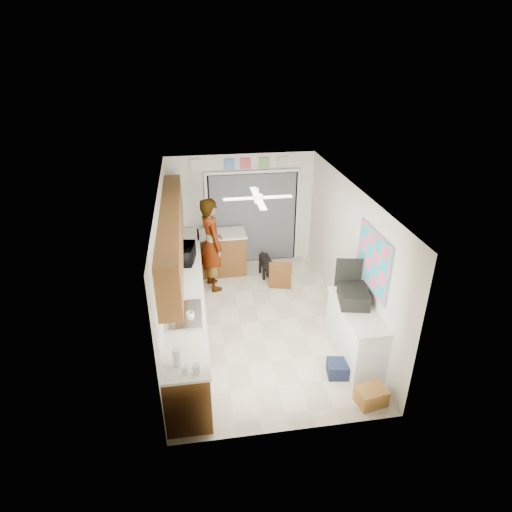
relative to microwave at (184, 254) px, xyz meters
name	(u,v)px	position (x,y,z in m)	size (l,w,h in m)	color
floor	(259,321)	(1.30, -0.80, -1.10)	(5.00, 5.00, 0.00)	beige
ceiling	(260,191)	(1.30, -0.80, 1.40)	(5.00, 5.00, 0.00)	white
wall_back	(242,210)	(1.30, 1.70, 0.15)	(3.20, 3.20, 0.00)	white
wall_front	(293,357)	(1.30, -3.30, 0.15)	(3.20, 3.20, 0.00)	white
wall_left	(165,268)	(-0.30, -0.80, 0.15)	(5.00, 5.00, 0.00)	white
wall_right	(349,255)	(2.90, -0.80, 0.15)	(5.00, 5.00, 0.00)	white
left_base_cabinets	(186,307)	(0.00, -0.80, -0.65)	(0.60, 4.80, 0.90)	brown
left_countertop	(185,284)	(0.01, -0.80, -0.18)	(0.62, 4.80, 0.04)	white
upper_cabinets	(172,232)	(-0.14, -0.60, 0.70)	(0.32, 4.00, 0.80)	brown
sink_basin	(185,315)	(0.01, -1.80, -0.14)	(0.50, 0.76, 0.06)	silver
faucet	(172,311)	(-0.18, -1.80, -0.05)	(0.03, 0.03, 0.22)	silver
peninsula_base	(222,253)	(0.80, 1.20, -0.65)	(1.00, 0.60, 0.90)	brown
peninsula_top	(222,234)	(0.80, 1.20, -0.18)	(1.04, 0.64, 0.04)	white
back_opening_recess	(253,218)	(1.55, 1.67, -0.05)	(2.00, 0.06, 2.10)	black
curtain_panel	(253,219)	(1.55, 1.63, -0.05)	(1.90, 0.03, 2.05)	slate
door_trim_left	(208,221)	(0.53, 1.64, -0.05)	(0.06, 0.04, 2.10)	white
door_trim_right	(297,216)	(2.57, 1.64, -0.05)	(0.06, 0.04, 2.10)	white
door_trim_head	(253,172)	(1.55, 1.64, 1.02)	(2.10, 0.04, 0.06)	white
header_frame_1	(229,164)	(1.05, 1.67, 1.20)	(0.22, 0.02, 0.22)	#4A7EC7
header_frame_2	(246,164)	(1.40, 1.67, 1.20)	(0.22, 0.02, 0.22)	#C94B51
header_frame_3	(264,163)	(1.80, 1.67, 1.20)	(0.22, 0.02, 0.22)	#69A45D
header_frame_4	(283,162)	(2.20, 1.67, 1.20)	(0.22, 0.02, 0.22)	beige
route66_sign	(196,166)	(0.35, 1.67, 1.20)	(0.22, 0.02, 0.26)	silver
right_counter_base	(355,334)	(2.65, -2.00, -0.65)	(0.50, 1.40, 0.90)	white
right_counter_top	(358,310)	(2.64, -2.00, -0.18)	(0.54, 1.44, 0.04)	white
abstract_painting	(373,261)	(2.88, -1.80, 0.55)	(0.03, 1.15, 0.95)	#EF587A
ceiling_fan	(258,198)	(1.30, -0.60, 1.22)	(1.14, 1.14, 0.24)	white
microwave	(184,254)	(0.00, 0.00, 0.00)	(0.57, 0.39, 0.32)	black
cup	(190,315)	(0.08, -1.84, -0.11)	(0.12, 0.12, 0.09)	white
jar_a	(196,369)	(0.14, -3.05, -0.10)	(0.09, 0.09, 0.12)	silver
jar_b	(184,371)	(-0.01, -3.05, -0.11)	(0.07, 0.07, 0.10)	silver
paper_towel_roll	(177,357)	(-0.09, -2.88, -0.03)	(0.12, 0.12, 0.25)	white
suitcase	(353,296)	(2.62, -1.82, -0.03)	(0.44, 0.59, 0.25)	black
suitcase_rim	(353,302)	(2.62, -1.82, -0.14)	(0.44, 0.58, 0.02)	yellow
suitcase_lid	(348,273)	(2.62, -1.53, 0.22)	(0.42, 0.03, 0.50)	black
cardboard_box	(371,396)	(2.55, -3.00, -0.97)	(0.41, 0.31, 0.26)	#BE833B
navy_crate	(340,369)	(2.30, -2.38, -0.98)	(0.38, 0.32, 0.23)	#151D35
cabinet_door_panel	(280,276)	(1.89, 0.22, -0.76)	(0.45, 0.03, 0.68)	brown
man	(212,244)	(0.55, 0.59, -0.12)	(0.71, 0.47, 1.95)	white
dog	(266,266)	(1.70, 0.87, -0.85)	(0.27, 0.64, 0.50)	black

